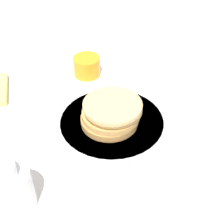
% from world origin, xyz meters
% --- Properties ---
extents(ground_plane, '(4.00, 4.00, 0.00)m').
position_xyz_m(ground_plane, '(0.00, 0.00, 0.00)').
color(ground_plane, silver).
extents(plate, '(0.28, 0.28, 0.01)m').
position_xyz_m(plate, '(0.02, -0.00, 0.01)').
color(plate, white).
rests_on(plate, ground_plane).
extents(pancake_stack, '(0.15, 0.15, 0.06)m').
position_xyz_m(pancake_stack, '(0.02, -0.00, 0.04)').
color(pancake_stack, '#C18947').
rests_on(pancake_stack, plate).
extents(juice_glass, '(0.08, 0.08, 0.06)m').
position_xyz_m(juice_glass, '(-0.02, 0.23, 0.03)').
color(juice_glass, orange).
rests_on(juice_glass, ground_plane).
extents(cream_jug, '(0.09, 0.09, 0.11)m').
position_xyz_m(cream_jug, '(-0.21, -0.19, 0.05)').
color(cream_jug, white).
rests_on(cream_jug, ground_plane).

